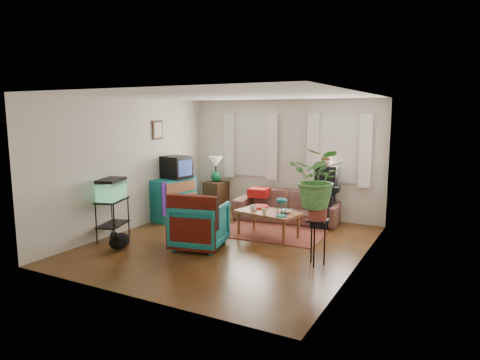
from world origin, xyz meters
The scene contains 31 objects.
floor centered at (0.00, 0.00, 0.00)m, with size 4.50×5.00×0.01m, color #4F2B14.
ceiling centered at (0.00, 0.00, 2.60)m, with size 4.50×5.00×0.01m, color white.
wall_back centered at (0.00, 2.50, 1.30)m, with size 4.50×0.01×2.60m, color silver.
wall_front centered at (0.00, -2.50, 1.30)m, with size 4.50×0.01×2.60m, color silver.
wall_left centered at (-2.25, 0.00, 1.30)m, with size 0.01×5.00×2.60m, color silver.
wall_right centered at (2.25, 0.00, 1.30)m, with size 0.01×5.00×2.60m, color silver.
window_left centered at (-0.80, 2.48, 1.55)m, with size 1.08×0.04×1.38m, color white.
window_right centered at (1.25, 2.48, 1.55)m, with size 1.08×0.04×1.38m, color white.
curtains_left centered at (-0.80, 2.40, 1.55)m, with size 1.36×0.06×1.50m, color white.
curtains_right centered at (1.25, 2.40, 1.55)m, with size 1.36×0.06×1.50m, color white.
picture_frame centered at (-2.21, 0.85, 1.95)m, with size 0.04×0.32×0.40m, color #3D2616.
area_rug centered at (0.36, 1.14, 0.01)m, with size 2.00×1.60×0.01m, color brown.
sofa centered at (0.27, 2.05, 0.43)m, with size 2.21×0.87×0.87m, color brown.
seated_person centered at (1.06, 2.14, 0.66)m, with size 0.55×0.68×1.32m, color black, non-canonical shape.
side_table centered at (-1.65, 2.27, 0.34)m, with size 0.46×0.46×0.68m, color #3C2016.
table_lamp centered at (-1.65, 2.27, 0.97)m, with size 0.35×0.35×0.62m, color white, non-canonical shape.
dresser centered at (-1.99, 1.02, 0.45)m, with size 0.50×1.00×0.90m, color #125C6F.
crt_tv centered at (-1.96, 1.11, 1.14)m, with size 0.55×0.50×0.48m, color black.
aquarium_stand centered at (-2.00, -0.78, 0.38)m, with size 0.38×0.67×0.75m, color black.
aquarium centered at (-2.00, -0.78, 0.95)m, with size 0.34×0.61×0.40m, color #7FD899.
black_cat centered at (-1.50, -1.14, 0.18)m, with size 0.28×0.42×0.36m, color black.
armchair centered at (-0.37, -0.39, 0.43)m, with size 0.84×0.79×0.87m, color #11646B.
serape_throw centered at (-0.30, -0.71, 0.61)m, with size 0.87×0.20×0.71m, color #9E0A0A.
coffee_table centered at (0.41, 0.75, 0.24)m, with size 1.17×0.64×0.48m, color brown.
cup_a centered at (0.13, 0.70, 0.54)m, with size 0.13×0.13×0.10m, color white.
cup_b centered at (0.42, 0.55, 0.53)m, with size 0.11×0.11×0.10m, color beige.
bowl centered at (0.74, 0.80, 0.51)m, with size 0.23×0.23×0.06m, color white.
snack_tray centered at (0.13, 0.97, 0.50)m, with size 0.36×0.36×0.04m, color #B21414.
birdcage centered at (0.77, 0.52, 0.65)m, with size 0.19×0.19×0.34m, color #115B6B, non-canonical shape.
plant_stand centered at (1.70, -0.30, 0.36)m, with size 0.30×0.30×0.71m, color black.
potted_plant centered at (1.70, -0.30, 1.21)m, with size 0.82×0.70×0.91m, color #599947.
Camera 1 is at (3.61, -6.38, 2.30)m, focal length 32.00 mm.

